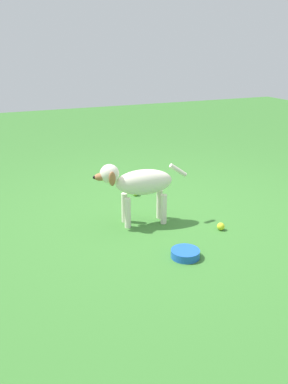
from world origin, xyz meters
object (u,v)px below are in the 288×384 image
dog (139,184)px  water_bowl (185,254)px  tennis_ball_0 (221,226)px  tennis_ball_1 (135,193)px

dog → water_bowl: 0.80m
water_bowl → tennis_ball_0: bearing=-150.0°
dog → water_bowl: dog is taller
tennis_ball_1 → water_bowl: (0.16, 1.38, -0.00)m
dog → tennis_ball_1: (-0.24, -0.66, -0.34)m
tennis_ball_0 → tennis_ball_1: size_ratio=1.00×
tennis_ball_0 → dog: bearing=-35.2°
tennis_ball_1 → dog: bearing=70.0°
dog → tennis_ball_1: size_ratio=12.70×
water_bowl → dog: bearing=-83.8°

